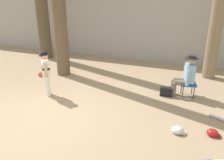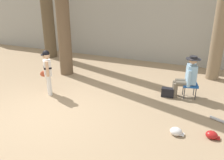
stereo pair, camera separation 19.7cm
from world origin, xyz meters
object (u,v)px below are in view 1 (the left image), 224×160
(batting_helmet_white, at_px, (178,130))
(batting_helmet_red, at_px, (213,133))
(young_ballplayer, at_px, (45,70))
(handbag_beside_stool, at_px, (166,92))
(tree_behind_spectator, at_px, (218,14))
(bat_aluminum_silver, at_px, (222,120))
(seated_spectator, at_px, (186,75))
(folding_stool, at_px, (188,84))

(batting_helmet_white, bearing_deg, batting_helmet_red, 14.08)
(young_ballplayer, height_order, handbag_beside_stool, young_ballplayer)
(tree_behind_spectator, distance_m, bat_aluminum_silver, 3.74)
(handbag_beside_stool, height_order, batting_helmet_white, handbag_beside_stool)
(seated_spectator, relative_size, bat_aluminum_silver, 1.63)
(young_ballplayer, xyz_separation_m, bat_aluminum_silver, (4.64, 0.29, -0.71))
(seated_spectator, relative_size, batting_helmet_white, 4.09)
(handbag_beside_stool, height_order, batting_helmet_red, handbag_beside_stool)
(tree_behind_spectator, xyz_separation_m, bat_aluminum_silver, (0.33, -3.05, -2.13))
(bat_aluminum_silver, xyz_separation_m, batting_helmet_white, (-0.90, -0.90, 0.04))
(batting_helmet_white, bearing_deg, folding_stool, 89.43)
(handbag_beside_stool, bearing_deg, folding_stool, 20.54)
(tree_behind_spectator, xyz_separation_m, batting_helmet_red, (0.11, -3.78, -2.09))
(tree_behind_spectator, height_order, folding_stool, tree_behind_spectator)
(seated_spectator, bearing_deg, handbag_beside_stool, -158.17)
(tree_behind_spectator, xyz_separation_m, seated_spectator, (-0.65, -1.95, -1.52))
(tree_behind_spectator, bearing_deg, handbag_beside_stool, -117.57)
(seated_spectator, height_order, batting_helmet_red, seated_spectator)
(folding_stool, bearing_deg, young_ballplayer, -159.40)
(batting_helmet_white, bearing_deg, bat_aluminum_silver, 44.94)
(handbag_beside_stool, bearing_deg, batting_helmet_white, -73.36)
(batting_helmet_white, bearing_deg, young_ballplayer, 170.78)
(young_ballplayer, relative_size, folding_stool, 2.69)
(folding_stool, distance_m, seated_spectator, 0.29)
(folding_stool, relative_size, batting_helmet_white, 1.65)
(young_ballplayer, xyz_separation_m, handbag_beside_stool, (3.21, 1.21, -0.61))
(seated_spectator, distance_m, batting_helmet_white, 2.08)
(tree_behind_spectator, relative_size, folding_stool, 10.46)
(young_ballplayer, bearing_deg, handbag_beside_stool, 20.61)
(young_ballplayer, height_order, batting_helmet_red, young_ballplayer)
(tree_behind_spectator, height_order, batting_helmet_white, tree_behind_spectator)
(young_ballplayer, bearing_deg, folding_stool, 20.60)
(young_ballplayer, relative_size, handbag_beside_stool, 3.84)
(folding_stool, xyz_separation_m, seated_spectator, (-0.10, -0.02, 0.28))
(young_ballplayer, relative_size, batting_helmet_white, 4.44)
(tree_behind_spectator, height_order, seated_spectator, tree_behind_spectator)
(young_ballplayer, distance_m, batting_helmet_white, 3.86)
(seated_spectator, bearing_deg, folding_stool, 13.94)
(batting_helmet_white, bearing_deg, handbag_beside_stool, 106.64)
(handbag_beside_stool, distance_m, bat_aluminum_silver, 1.71)
(batting_helmet_red, bearing_deg, handbag_beside_stool, 126.73)
(young_ballplayer, height_order, folding_stool, young_ballplayer)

